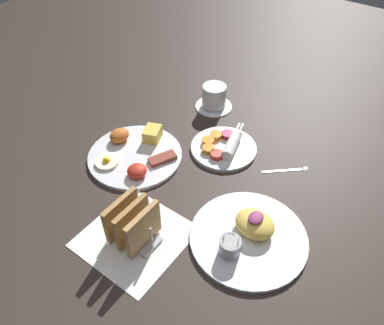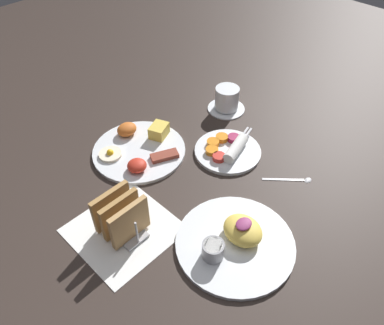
% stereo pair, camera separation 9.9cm
% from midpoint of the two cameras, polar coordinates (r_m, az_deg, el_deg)
% --- Properties ---
extents(ground_plane, '(3.00, 3.00, 0.00)m').
position_cam_midpoint_polar(ground_plane, '(0.97, -3.32, -3.78)').
color(ground_plane, '#332823').
extents(napkin_flat, '(0.22, 0.22, 0.00)m').
position_cam_midpoint_polar(napkin_flat, '(0.89, -11.92, -11.17)').
color(napkin_flat, white).
rests_on(napkin_flat, ground_plane).
extents(plate_breakfast, '(0.26, 0.26, 0.05)m').
position_cam_midpoint_polar(plate_breakfast, '(1.06, -11.32, 1.31)').
color(plate_breakfast, white).
rests_on(plate_breakfast, ground_plane).
extents(plate_condiments, '(0.20, 0.19, 0.04)m').
position_cam_midpoint_polar(plate_condiments, '(1.06, 2.24, 2.33)').
color(plate_condiments, white).
rests_on(plate_condiments, ground_plane).
extents(plate_foreground, '(0.27, 0.27, 0.06)m').
position_cam_midpoint_polar(plate_foreground, '(0.86, 5.32, -11.05)').
color(plate_foreground, white).
rests_on(plate_foreground, ground_plane).
extents(toast_rack, '(0.10, 0.12, 0.10)m').
position_cam_midpoint_polar(toast_rack, '(0.85, -12.41, -9.21)').
color(toast_rack, '#B7B7BC').
rests_on(toast_rack, ground_plane).
extents(coffee_cup, '(0.12, 0.12, 0.08)m').
position_cam_midpoint_polar(coffee_cup, '(1.21, 1.03, 9.77)').
color(coffee_cup, white).
rests_on(coffee_cup, ground_plane).
extents(teaspoon, '(0.10, 0.10, 0.01)m').
position_cam_midpoint_polar(teaspoon, '(1.03, 12.63, -1.12)').
color(teaspoon, silver).
rests_on(teaspoon, ground_plane).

